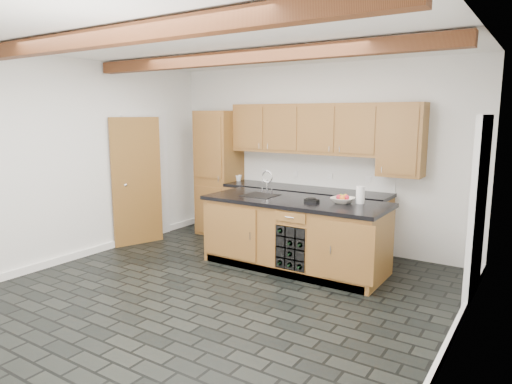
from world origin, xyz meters
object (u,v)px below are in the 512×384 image
Objects in this scene: kitchen_scale at (312,200)px; paper_towel at (360,195)px; fruit_bowl at (343,200)px; island at (295,234)px.

kitchen_scale is 0.61m from paper_towel.
fruit_bowl reaches higher than kitchen_scale.
paper_towel reaches higher than fruit_bowl.
island is 13.72× the size of kitchen_scale.
fruit_bowl reaches higher than island.
paper_towel is at bearing 15.47° from island.
fruit_bowl is at bearing 27.39° from kitchen_scale.
island is 1.02m from paper_towel.
paper_towel is (0.81, 0.22, 0.57)m from island.
kitchen_scale is 0.39m from fruit_bowl.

